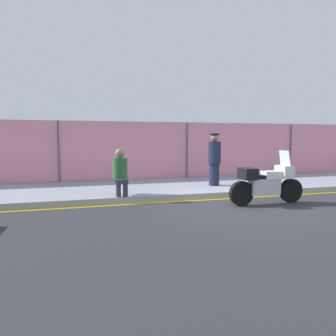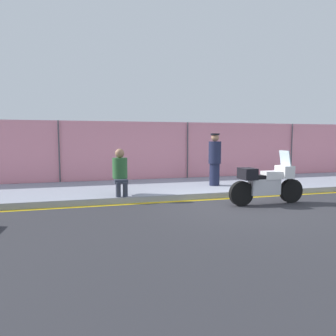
% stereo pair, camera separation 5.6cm
% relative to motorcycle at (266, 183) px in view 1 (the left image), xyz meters
% --- Properties ---
extents(ground_plane, '(120.00, 120.00, 0.00)m').
position_rel_motorcycle_xyz_m(ground_plane, '(-0.70, 0.07, -0.59)').
color(ground_plane, '#2D2D33').
extents(sidewalk, '(37.29, 3.58, 0.18)m').
position_rel_motorcycle_xyz_m(sidewalk, '(-0.70, 2.86, -0.51)').
color(sidewalk, '#8E93A3').
rests_on(sidewalk, ground_plane).
extents(curb_paint_stripe, '(37.29, 0.18, 0.01)m').
position_rel_motorcycle_xyz_m(curb_paint_stripe, '(-0.70, 0.98, -0.59)').
color(curb_paint_stripe, gold).
rests_on(curb_paint_stripe, ground_plane).
extents(storefront_fence, '(35.43, 0.17, 2.46)m').
position_rel_motorcycle_xyz_m(storefront_fence, '(-0.70, 4.74, 0.64)').
color(storefront_fence, pink).
rests_on(storefront_fence, ground_plane).
extents(motorcycle, '(2.23, 0.51, 1.47)m').
position_rel_motorcycle_xyz_m(motorcycle, '(0.00, 0.00, 0.00)').
color(motorcycle, black).
rests_on(motorcycle, ground_plane).
extents(officer_standing, '(0.43, 0.43, 1.80)m').
position_rel_motorcycle_xyz_m(officer_standing, '(-0.46, 2.41, 0.50)').
color(officer_standing, '#191E38').
rests_on(officer_standing, sidewalk).
extents(person_seated_on_curb, '(0.43, 0.71, 1.33)m').
position_rel_motorcycle_xyz_m(person_seated_on_curb, '(-3.80, 1.54, 0.31)').
color(person_seated_on_curb, '#2D3342').
rests_on(person_seated_on_curb, sidewalk).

